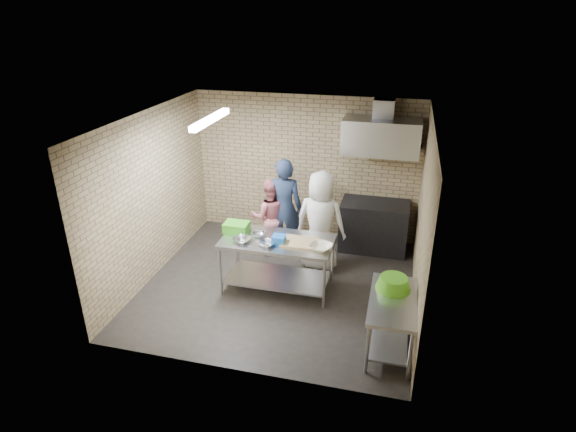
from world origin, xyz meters
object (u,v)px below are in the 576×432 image
object	(u,v)px
green_crate	(237,227)
bottle_red	(384,138)
stove	(374,226)
blue_tub	(279,239)
woman_pink	(270,217)
prep_table	(278,264)
bottle_green	(408,141)
green_basin	(393,283)
side_counter	(391,324)
man_navy	(284,208)
woman_white	(320,221)

from	to	relation	value
green_crate	bottle_red	xyz separation A→B (m)	(2.10, 1.84, 1.10)
stove	bottle_red	bearing A→B (deg)	78.23
green_crate	blue_tub	size ratio (longest dim) A/B	2.00
green_crate	woman_pink	world-z (taller)	woman_pink
stove	green_crate	world-z (taller)	green_crate
stove	green_crate	bearing A→B (deg)	-141.99
prep_table	bottle_green	distance (m)	3.10
green_crate	bottle_green	bearing A→B (deg)	36.39
green_basin	woman_pink	distance (m)	2.92
side_counter	green_crate	bearing A→B (deg)	155.36
side_counter	green_crate	size ratio (longest dim) A/B	3.15
bottle_red	man_navy	distance (m)	2.12
side_counter	bottle_red	xyz separation A→B (m)	(-0.40, 2.99, 1.65)
bottle_green	woman_pink	xyz separation A→B (m)	(-2.24, -0.85, -1.30)
prep_table	bottle_red	size ratio (longest dim) A/B	9.53
stove	green_crate	size ratio (longest dim) A/B	3.15
bottle_red	man_navy	bearing A→B (deg)	-152.06
bottle_red	side_counter	bearing A→B (deg)	-82.38
woman_pink	woman_white	world-z (taller)	woman_white
woman_pink	stove	bearing A→B (deg)	-178.38
bottle_green	man_navy	world-z (taller)	bottle_green
side_counter	woman_pink	world-z (taller)	woman_pink
stove	woman_white	xyz separation A→B (m)	(-0.83, -0.91, 0.41)
blue_tub	man_navy	xyz separation A→B (m)	(-0.24, 1.22, -0.02)
green_crate	bottle_red	world-z (taller)	bottle_red
side_counter	bottle_red	bearing A→B (deg)	97.62
prep_table	woman_white	world-z (taller)	woman_white
bottle_green	woman_white	xyz separation A→B (m)	(-1.28, -1.15, -1.15)
stove	side_counter	bearing A→B (deg)	-80.71
side_counter	blue_tub	bearing A→B (deg)	152.10
prep_table	side_counter	size ratio (longest dim) A/B	1.43
bottle_green	man_navy	xyz separation A→B (m)	(-1.99, -0.84, -1.12)
bottle_red	woman_pink	size ratio (longest dim) A/B	0.13
bottle_red	bottle_green	bearing A→B (deg)	0.00
green_crate	man_navy	distance (m)	1.12
side_counter	green_crate	xyz separation A→B (m)	(-2.50, 1.15, 0.56)
green_crate	woman_white	size ratio (longest dim) A/B	0.22
stove	bottle_red	world-z (taller)	bottle_red
green_basin	bottle_red	world-z (taller)	bottle_red
green_basin	bottle_red	bearing A→B (deg)	97.90
man_navy	stove	bearing A→B (deg)	-169.16
woman_white	bottle_green	bearing A→B (deg)	-132.35
blue_tub	bottle_red	xyz separation A→B (m)	(1.35, 2.06, 1.11)
prep_table	bottle_green	world-z (taller)	bottle_green
woman_pink	woman_white	size ratio (longest dim) A/B	0.82
blue_tub	green_basin	bearing A→B (deg)	-21.36
side_counter	stove	bearing A→B (deg)	99.29
green_crate	bottle_green	size ratio (longest dim) A/B	2.54
prep_table	woman_white	bearing A→B (deg)	57.59
side_counter	stove	xyz separation A→B (m)	(-0.45, 2.75, 0.08)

